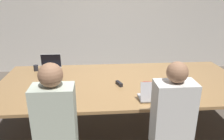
{
  "coord_description": "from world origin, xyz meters",
  "views": [
    {
      "loc": [
        -0.38,
        -2.98,
        1.98
      ],
      "look_at": [
        -0.14,
        0.1,
        0.87
      ],
      "focal_mm": 35.0,
      "sensor_mm": 36.0,
      "label": 1
    }
  ],
  "objects_px": {
    "laptop_near_midright": "(153,95)",
    "cup_near_midright": "(176,95)",
    "bottle_near_midright": "(171,85)",
    "person_near_left": "(56,132)",
    "stapler": "(119,84)",
    "cup_far_left": "(36,68)",
    "laptop_near_left": "(56,99)",
    "laptop_far_left": "(51,65)",
    "person_near_midright": "(171,128)"
  },
  "relations": [
    {
      "from": "cup_far_left",
      "to": "laptop_near_midright",
      "type": "bearing_deg",
      "value": -35.08
    },
    {
      "from": "stapler",
      "to": "person_near_left",
      "type": "bearing_deg",
      "value": -146.71
    },
    {
      "from": "laptop_near_midright",
      "to": "laptop_far_left",
      "type": "bearing_deg",
      "value": -40.8
    },
    {
      "from": "stapler",
      "to": "laptop_far_left",
      "type": "bearing_deg",
      "value": 123.95
    },
    {
      "from": "laptop_far_left",
      "to": "laptop_near_left",
      "type": "bearing_deg",
      "value": -77.21
    },
    {
      "from": "person_near_midright",
      "to": "laptop_near_left",
      "type": "relative_size",
      "value": 4.35
    },
    {
      "from": "laptop_far_left",
      "to": "stapler",
      "type": "distance_m",
      "value": 1.35
    },
    {
      "from": "person_near_left",
      "to": "laptop_far_left",
      "type": "height_order",
      "value": "person_near_left"
    },
    {
      "from": "laptop_far_left",
      "to": "person_near_left",
      "type": "bearing_deg",
      "value": -78.35
    },
    {
      "from": "person_near_left",
      "to": "stapler",
      "type": "relative_size",
      "value": 8.96
    },
    {
      "from": "person_near_midright",
      "to": "cup_near_midright",
      "type": "relative_size",
      "value": 14.34
    },
    {
      "from": "person_near_midright",
      "to": "bottle_near_midright",
      "type": "distance_m",
      "value": 0.73
    },
    {
      "from": "person_near_midright",
      "to": "laptop_near_left",
      "type": "bearing_deg",
      "value": -21.19
    },
    {
      "from": "laptop_near_midright",
      "to": "laptop_near_left",
      "type": "xyz_separation_m",
      "value": [
        -1.17,
        -0.03,
        0.0
      ]
    },
    {
      "from": "bottle_near_midright",
      "to": "laptop_near_left",
      "type": "relative_size",
      "value": 0.83
    },
    {
      "from": "laptop_far_left",
      "to": "cup_far_left",
      "type": "relative_size",
      "value": 3.43
    },
    {
      "from": "laptop_near_left",
      "to": "stapler",
      "type": "height_order",
      "value": "laptop_near_left"
    },
    {
      "from": "cup_near_midright",
      "to": "laptop_near_left",
      "type": "distance_m",
      "value": 1.47
    },
    {
      "from": "bottle_near_midright",
      "to": "person_near_left",
      "type": "relative_size",
      "value": 0.19
    },
    {
      "from": "laptop_near_midright",
      "to": "laptop_far_left",
      "type": "xyz_separation_m",
      "value": [
        -1.47,
        1.27,
        -0.0
      ]
    },
    {
      "from": "person_near_left",
      "to": "stapler",
      "type": "distance_m",
      "value": 1.24
    },
    {
      "from": "laptop_near_left",
      "to": "stapler",
      "type": "distance_m",
      "value": 0.95
    },
    {
      "from": "laptop_near_left",
      "to": "cup_far_left",
      "type": "distance_m",
      "value": 1.34
    },
    {
      "from": "laptop_near_midright",
      "to": "stapler",
      "type": "relative_size",
      "value": 2.22
    },
    {
      "from": "laptop_near_midright",
      "to": "cup_near_midright",
      "type": "bearing_deg",
      "value": -178.26
    },
    {
      "from": "cup_near_midright",
      "to": "laptop_near_left",
      "type": "height_order",
      "value": "laptop_near_left"
    },
    {
      "from": "cup_far_left",
      "to": "bottle_near_midright",
      "type": "bearing_deg",
      "value": -27.41
    },
    {
      "from": "bottle_near_midright",
      "to": "person_near_left",
      "type": "distance_m",
      "value": 1.54
    },
    {
      "from": "person_near_midright",
      "to": "cup_near_midright",
      "type": "height_order",
      "value": "person_near_midright"
    },
    {
      "from": "bottle_near_midright",
      "to": "person_near_midright",
      "type": "bearing_deg",
      "value": -107.07
    },
    {
      "from": "person_near_left",
      "to": "person_near_midright",
      "type": "bearing_deg",
      "value": -179.8
    },
    {
      "from": "laptop_far_left",
      "to": "stapler",
      "type": "bearing_deg",
      "value": -35.6
    },
    {
      "from": "laptop_near_left",
      "to": "laptop_far_left",
      "type": "distance_m",
      "value": 1.33
    },
    {
      "from": "laptop_far_left",
      "to": "laptop_near_midright",
      "type": "bearing_deg",
      "value": -40.8
    },
    {
      "from": "cup_near_midright",
      "to": "person_near_left",
      "type": "distance_m",
      "value": 1.49
    },
    {
      "from": "bottle_near_midright",
      "to": "laptop_near_left",
      "type": "bearing_deg",
      "value": -172.01
    },
    {
      "from": "laptop_near_midright",
      "to": "cup_near_midright",
      "type": "height_order",
      "value": "laptop_near_midright"
    },
    {
      "from": "cup_far_left",
      "to": "cup_near_midright",
      "type": "bearing_deg",
      "value": -30.76
    },
    {
      "from": "person_near_midright",
      "to": "cup_near_midright",
      "type": "bearing_deg",
      "value": -113.86
    },
    {
      "from": "laptop_near_midright",
      "to": "person_near_midright",
      "type": "distance_m",
      "value": 0.53
    },
    {
      "from": "laptop_far_left",
      "to": "stapler",
      "type": "height_order",
      "value": "laptop_far_left"
    },
    {
      "from": "person_near_left",
      "to": "stapler",
      "type": "height_order",
      "value": "person_near_left"
    },
    {
      "from": "laptop_near_left",
      "to": "laptop_far_left",
      "type": "height_order",
      "value": "laptop_near_left"
    },
    {
      "from": "laptop_near_midright",
      "to": "cup_near_midright",
      "type": "relative_size",
      "value": 3.59
    },
    {
      "from": "laptop_near_midright",
      "to": "cup_far_left",
      "type": "height_order",
      "value": "laptop_near_midright"
    },
    {
      "from": "laptop_near_midright",
      "to": "cup_far_left",
      "type": "relative_size",
      "value": 3.48
    },
    {
      "from": "laptop_near_midright",
      "to": "cup_near_midright",
      "type": "xyz_separation_m",
      "value": [
        0.29,
        0.01,
        -0.02
      ]
    },
    {
      "from": "bottle_near_midright",
      "to": "laptop_near_left",
      "type": "height_order",
      "value": "laptop_near_left"
    },
    {
      "from": "person_near_left",
      "to": "laptop_far_left",
      "type": "distance_m",
      "value": 1.82
    },
    {
      "from": "laptop_near_midright",
      "to": "person_near_midright",
      "type": "height_order",
      "value": "person_near_midright"
    }
  ]
}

